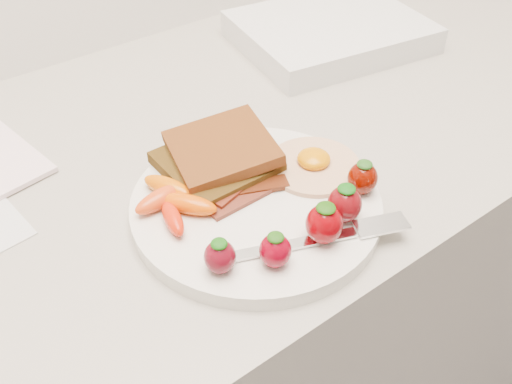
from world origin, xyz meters
TOP-DOWN VIEW (x-y plane):
  - counter at (0.00, 1.70)m, footprint 2.00×0.60m
  - plate at (0.02, 1.55)m, footprint 0.27×0.27m
  - toast_lower at (0.02, 1.62)m, footprint 0.11×0.11m
  - toast_upper at (0.03, 1.63)m, footprint 0.14×0.14m
  - fried_egg at (0.11, 1.56)m, footprint 0.13×0.13m
  - bacon_strips at (0.02, 1.57)m, footprint 0.10×0.06m
  - baby_carrots at (-0.06, 1.60)m, footprint 0.08×0.10m
  - strawberries at (0.04, 1.48)m, footprint 0.22×0.06m
  - fork at (0.05, 1.46)m, footprint 0.18×0.08m
  - appliance at (0.35, 1.80)m, footprint 0.31×0.27m

SIDE VIEW (x-z plane):
  - counter at x=0.00m, z-range 0.00..0.90m
  - plate at x=0.02m, z-range 0.90..0.92m
  - appliance at x=0.35m, z-range 0.90..0.94m
  - fork at x=0.05m, z-range 0.92..0.92m
  - bacon_strips at x=0.02m, z-range 0.92..0.93m
  - fried_egg at x=0.11m, z-range 0.91..0.93m
  - toast_lower at x=0.02m, z-range 0.92..0.93m
  - baby_carrots at x=-0.06m, z-range 0.92..0.94m
  - strawberries at x=0.04m, z-range 0.92..0.96m
  - toast_upper at x=0.03m, z-range 0.93..0.95m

